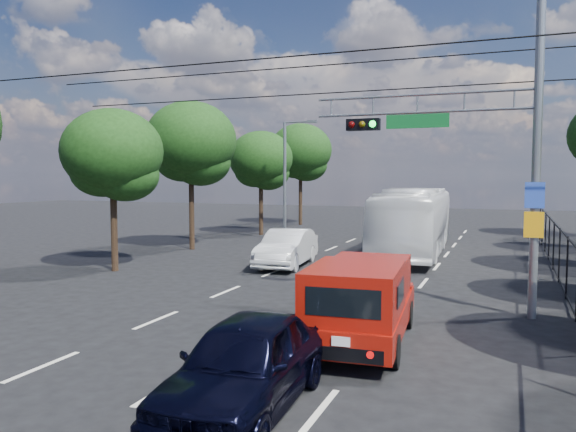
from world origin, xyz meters
The scene contains 14 objects.
ground centered at (0.00, 0.00, 0.00)m, with size 120.00×120.00×0.00m, color black.
lane_markings centered at (0.00, 14.00, 0.01)m, with size 6.12×38.00×0.01m.
signal_mast centered at (5.28, 7.99, 5.24)m, with size 6.43×0.39×9.50m.
streetlight_left centered at (-6.33, 22.00, 3.94)m, with size 2.09×0.22×7.08m.
utility_wires centered at (0.00, 8.83, 7.23)m, with size 22.00×5.04×0.74m.
fence_right centered at (7.60, 12.17, 1.03)m, with size 0.06×34.03×2.00m.
tree_left_b centered at (-9.18, 10.02, 4.58)m, with size 4.08×4.08×6.63m.
tree_left_c centered at (-9.78, 17.02, 5.40)m, with size 4.80×4.80×7.80m.
tree_left_d centered at (-9.38, 25.02, 4.72)m, with size 4.20×4.20×6.83m.
tree_left_e centered at (-9.58, 33.02, 5.53)m, with size 4.92×4.92×7.99m.
red_pickup centered at (2.73, 3.98, 1.06)m, with size 2.36×5.49×1.99m.
navy_hatchback centered at (1.81, -0.34, 0.78)m, with size 1.85×4.60×1.57m, color black.
white_bus centered at (1.42, 19.62, 1.65)m, with size 2.77×11.82×3.29m, color silver.
white_van centered at (-3.08, 13.77, 0.79)m, with size 1.67×4.79×1.58m, color silver.
Camera 1 is at (5.87, -8.62, 3.94)m, focal length 35.00 mm.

